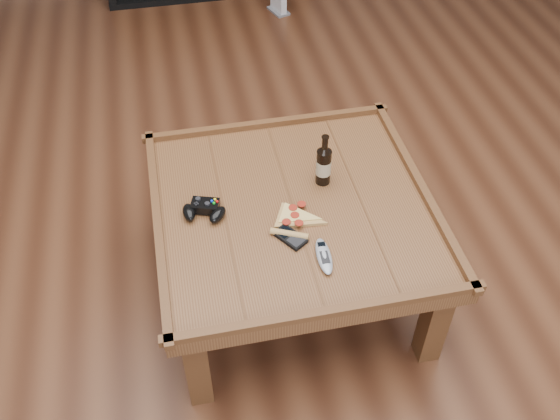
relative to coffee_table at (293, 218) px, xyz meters
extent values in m
plane|color=#402012|center=(0.00, 0.00, -0.39)|extent=(6.00, 6.00, 0.00)
cube|color=#522E17|center=(0.00, 0.00, 0.03)|extent=(1.00, 1.00, 0.06)
cube|color=#4A2D13|center=(-0.42, -0.42, -0.20)|extent=(0.08, 0.08, 0.39)
cube|color=#4A2D13|center=(0.42, -0.42, -0.20)|extent=(0.08, 0.08, 0.39)
cube|color=#4A2D13|center=(-0.42, 0.42, -0.20)|extent=(0.08, 0.08, 0.39)
cube|color=#4A2D13|center=(0.42, 0.42, -0.20)|extent=(0.08, 0.08, 0.39)
cube|color=#4A2D13|center=(0.00, 0.48, 0.07)|extent=(1.03, 0.03, 0.03)
cube|color=#4A2D13|center=(0.00, -0.48, 0.07)|extent=(1.03, 0.03, 0.03)
cube|color=#4A2D13|center=(0.48, 0.00, 0.07)|extent=(0.03, 1.03, 0.03)
cube|color=#4A2D13|center=(-0.48, 0.00, 0.07)|extent=(0.03, 1.03, 0.03)
cylinder|color=black|center=(0.14, 0.11, 0.13)|extent=(0.06, 0.06, 0.15)
cone|color=black|center=(0.14, 0.11, 0.22)|extent=(0.05, 0.05, 0.03)
cylinder|color=black|center=(0.14, 0.11, 0.24)|extent=(0.02, 0.02, 0.05)
cylinder|color=black|center=(0.14, 0.11, 0.27)|extent=(0.03, 0.03, 0.01)
cylinder|color=tan|center=(0.14, 0.11, 0.13)|extent=(0.06, 0.06, 0.06)
cube|color=black|center=(-0.31, 0.04, 0.08)|extent=(0.11, 0.09, 0.03)
ellipsoid|color=black|center=(-0.37, 0.03, 0.08)|extent=(0.05, 0.09, 0.04)
ellipsoid|color=black|center=(-0.27, -0.01, 0.08)|extent=(0.09, 0.09, 0.04)
cylinder|color=black|center=(-0.33, 0.06, 0.10)|extent=(0.02, 0.02, 0.01)
cylinder|color=black|center=(-0.30, 0.03, 0.10)|extent=(0.02, 0.02, 0.01)
cylinder|color=yellow|center=(-0.28, 0.05, 0.10)|extent=(0.01, 0.01, 0.01)
cylinder|color=red|center=(-0.27, 0.04, 0.10)|extent=(0.01, 0.01, 0.01)
cylinder|color=#0C33CC|center=(-0.29, 0.04, 0.10)|extent=(0.01, 0.01, 0.01)
cylinder|color=#0C9919|center=(-0.28, 0.03, 0.10)|extent=(0.01, 0.01, 0.01)
cylinder|color=tan|center=(-0.05, -0.14, 0.07)|extent=(0.13, 0.08, 0.02)
cylinder|color=maroon|center=(-0.04, -0.09, 0.08)|extent=(0.03, 0.03, 0.00)
cylinder|color=maroon|center=(0.00, -0.10, 0.08)|extent=(0.03, 0.03, 0.00)
cylinder|color=maroon|center=(-0.01, -0.06, 0.08)|extent=(0.03, 0.03, 0.00)
cylinder|color=maroon|center=(-0.01, -0.02, 0.08)|extent=(0.03, 0.03, 0.00)
cylinder|color=maroon|center=(0.03, -0.01, 0.08)|extent=(0.03, 0.03, 0.00)
cube|color=black|center=(-0.04, -0.15, 0.07)|extent=(0.11, 0.13, 0.01)
cube|color=black|center=(-0.06, -0.13, 0.07)|extent=(0.06, 0.06, 0.00)
cube|color=black|center=(-0.03, -0.18, 0.07)|extent=(0.07, 0.07, 0.00)
ellipsoid|color=#969BA3|center=(0.05, -0.26, 0.07)|extent=(0.06, 0.16, 0.02)
cube|color=black|center=(0.05, -0.22, 0.08)|extent=(0.03, 0.02, 0.00)
cube|color=black|center=(0.05, -0.28, 0.08)|extent=(0.03, 0.06, 0.00)
cube|color=slate|center=(0.42, 2.28, -0.38)|extent=(0.14, 0.18, 0.01)
camera|label=1|loc=(-0.37, -1.56, 1.64)|focal=40.00mm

